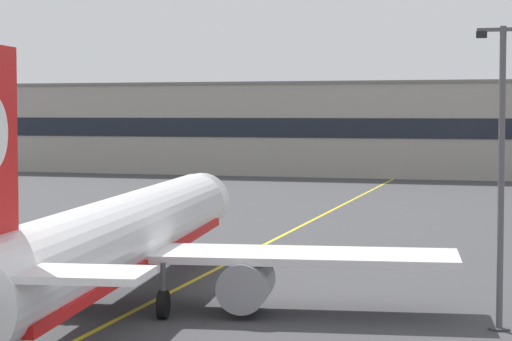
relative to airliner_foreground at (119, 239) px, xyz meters
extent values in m
cube|color=yellow|center=(0.02, 19.25, -3.37)|extent=(7.81, 179.86, 0.01)
cylinder|color=white|center=(-0.02, 0.14, 0.13)|extent=(9.44, 36.15, 3.80)
cone|color=white|center=(-3.07, 19.20, 0.13)|extent=(3.98, 3.14, 3.61)
cube|color=red|center=(-0.02, 0.14, -0.91)|extent=(8.91, 33.29, 0.44)
cube|color=black|center=(-2.77, 17.33, 0.80)|extent=(2.99, 1.54, 0.60)
cube|color=white|center=(-0.12, 0.74, -0.72)|extent=(32.36, 9.80, 0.36)
cylinder|color=black|center=(-6.37, 0.60, -1.94)|extent=(1.96, 0.49, 1.95)
cylinder|color=gray|center=(6.16, 0.73, -1.94)|extent=(2.84, 3.92, 2.30)
cylinder|color=black|center=(5.87, 2.56, -1.94)|extent=(1.96, 0.49, 1.95)
cylinder|color=#4C4C51|center=(-2.32, 14.46, -1.89)|extent=(0.24, 0.24, 1.60)
cylinder|color=black|center=(-2.32, 14.46, -2.92)|extent=(0.54, 0.95, 0.90)
cylinder|color=#4C4C51|center=(-2.27, -2.24, -1.59)|extent=(0.24, 0.24, 1.60)
cylinder|color=black|center=(-2.27, -2.24, -2.72)|extent=(0.60, 1.35, 1.30)
cylinder|color=#4C4C51|center=(2.86, -1.42, -1.59)|extent=(0.24, 0.24, 1.60)
cylinder|color=black|center=(2.86, -1.42, -2.72)|extent=(0.60, 1.35, 1.30)
cylinder|color=#515156|center=(17.67, 0.68, 3.18)|extent=(0.28, 0.28, 13.09)
cylinder|color=#333338|center=(17.67, 0.68, -3.32)|extent=(0.90, 0.90, 0.10)
cube|color=#515156|center=(17.67, 0.68, 9.57)|extent=(2.20, 0.16, 0.16)
cube|color=black|center=(16.77, 0.68, 9.37)|extent=(0.44, 0.36, 0.28)
cone|color=orange|center=(0.39, 16.62, -3.09)|extent=(0.36, 0.36, 0.55)
cylinder|color=white|center=(0.39, 16.62, -3.07)|extent=(0.23, 0.23, 0.07)
cube|color=orange|center=(0.39, 16.62, -3.35)|extent=(0.44, 0.44, 0.03)
cube|color=#9E998E|center=(8.25, 103.26, 3.31)|extent=(150.25, 12.00, 13.36)
cube|color=black|center=(8.25, 97.21, 3.71)|extent=(144.24, 0.12, 2.80)
cube|color=slate|center=(8.25, 103.26, 10.19)|extent=(150.65, 12.40, 0.40)
camera|label=1|loc=(20.57, -44.29, 6.09)|focal=71.86mm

